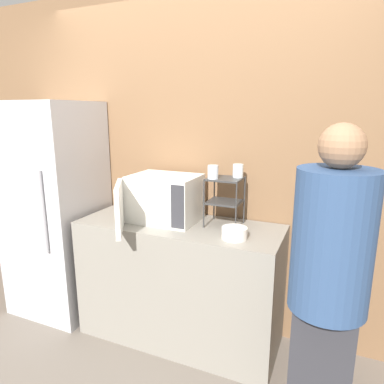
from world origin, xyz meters
name	(u,v)px	position (x,y,z in m)	size (l,w,h in m)	color
ground_plane	(163,358)	(0.00, 0.00, 0.00)	(12.00, 12.00, 0.00)	#6B6056
wall_back	(197,163)	(0.00, 0.61, 1.30)	(8.00, 0.06, 2.60)	brown
counter	(180,281)	(0.00, 0.28, 0.45)	(1.47, 0.57, 0.91)	gray
microwave	(163,199)	(-0.14, 0.30, 1.07)	(0.51, 0.70, 0.34)	silver
dish_rack	(225,192)	(0.31, 0.38, 1.15)	(0.24, 0.22, 0.34)	#333333
glass_front_left	(213,172)	(0.24, 0.32, 1.29)	(0.07, 0.07, 0.09)	silver
glass_back_right	(238,171)	(0.38, 0.44, 1.29)	(0.07, 0.07, 0.09)	silver
bowl	(234,233)	(0.45, 0.16, 0.94)	(0.16, 0.16, 0.07)	silver
person	(329,276)	(1.02, -0.17, 0.91)	(0.37, 0.37, 1.64)	#2D2D33
refrigerator	(56,210)	(-1.14, 0.26, 0.88)	(0.71, 0.64, 1.77)	#B7B7BC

